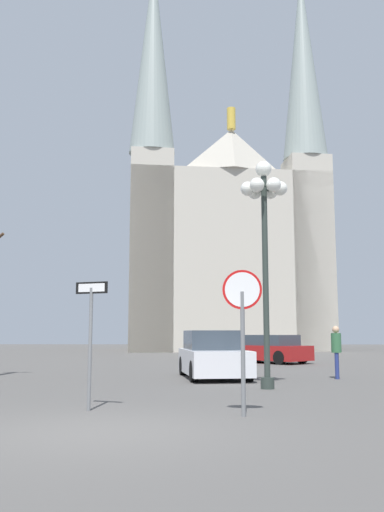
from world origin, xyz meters
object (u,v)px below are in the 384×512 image
stop_sign (242,314)px  one_way_arrow_sign (91,328)px  pedestrian_walking (336,347)px  cathedral (222,242)px  street_lamp (264,218)px  parked_car_near_white (213,356)px  parked_car_far_red (269,349)px

stop_sign → one_way_arrow_sign: size_ratio=1.06×
stop_sign → pedestrian_walking: size_ratio=1.55×
cathedral → street_lamp: (0.36, -32.33, -4.71)m
parked_car_near_white → pedestrian_walking: 3.98m
parked_car_near_white → pedestrian_walking: pedestrian_walking is taller
parked_car_far_red → pedestrian_walking: bearing=-82.8°
one_way_arrow_sign → parked_car_near_white: bearing=72.3°
one_way_arrow_sign → pedestrian_walking: 9.73m
stop_sign → parked_car_near_white: stop_sign is taller
stop_sign → parked_car_near_white: (-0.48, 8.23, -1.09)m
street_lamp → parked_car_far_red: 13.12m
cathedral → street_lamp: 32.68m
pedestrian_walking → parked_car_near_white: bearing=176.4°
cathedral → one_way_arrow_sign: cathedral is taller
stop_sign → pedestrian_walking: (3.47, 7.98, -0.79)m
street_lamp → parked_car_far_red: (1.37, 12.44, -3.96)m
pedestrian_walking → cathedral: bearing=95.7°
parked_car_near_white → parked_car_far_red: 9.44m
parked_car_far_red → street_lamp: bearing=-96.3°
stop_sign → street_lamp: (0.92, 4.81, 2.79)m
street_lamp → pedestrian_walking: (2.55, 3.17, -3.58)m
cathedral → pedestrian_walking: 30.46m
stop_sign → one_way_arrow_sign: bearing=167.4°
cathedral → pedestrian_walking: cathedral is taller
cathedral → street_lamp: bearing=-89.4°
cathedral → pedestrian_walking: (2.91, -29.16, -8.30)m
cathedral → street_lamp: size_ratio=5.42×
street_lamp → parked_car_near_white: (-1.41, 3.42, -3.88)m
cathedral → pedestrian_walking: bearing=-84.3°
cathedral → parked_car_near_white: 30.18m
one_way_arrow_sign → street_lamp: 6.42m
one_way_arrow_sign → parked_car_near_white: size_ratio=0.57×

